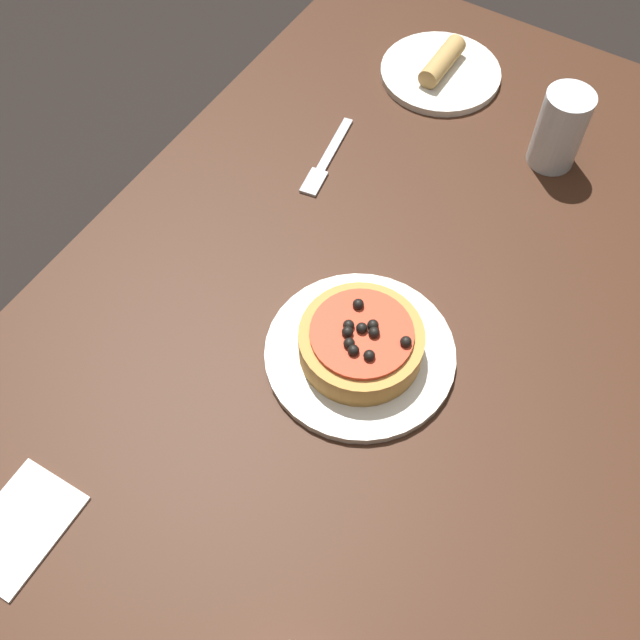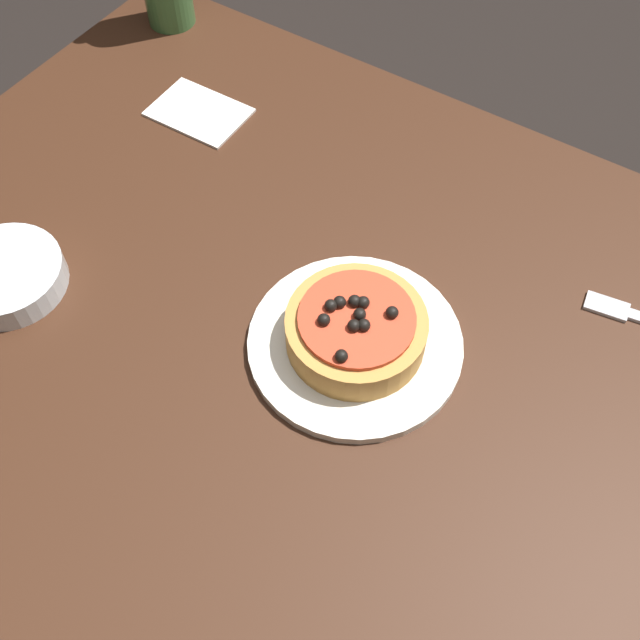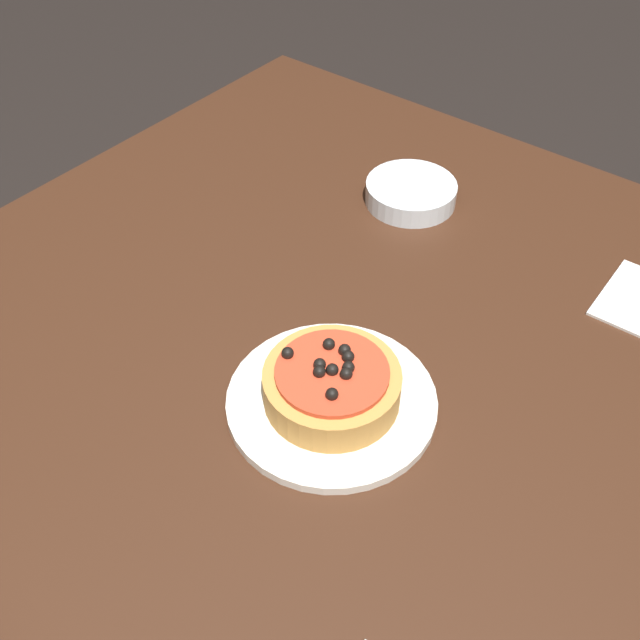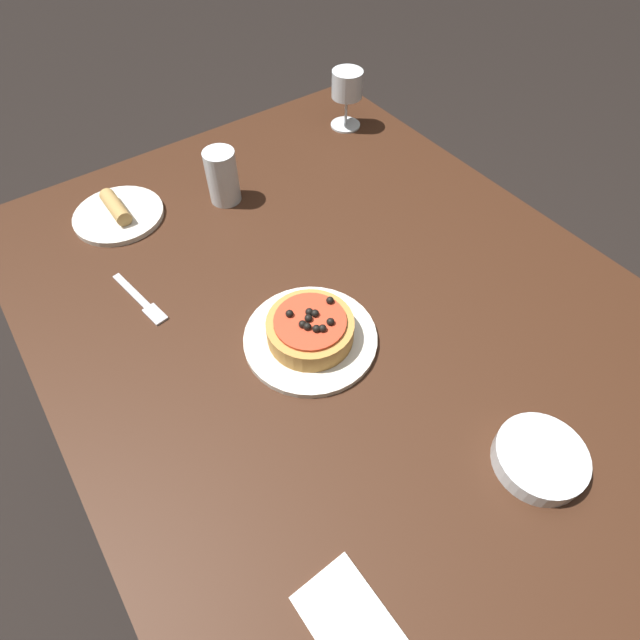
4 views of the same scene
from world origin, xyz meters
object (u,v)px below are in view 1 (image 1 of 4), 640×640
fork (326,161)px  side_plate (441,71)px  dining_table (432,397)px  water_cup (560,129)px  dinner_plate (360,354)px  pizza (361,342)px

fork → side_plate: 0.27m
dining_table → water_cup: (-0.41, -0.02, 0.14)m
dining_table → fork: fork is taller
dinner_plate → side_plate: bearing=-163.9°
dining_table → pizza: (0.04, -0.09, 0.12)m
dining_table → side_plate: bearing=-153.2°
dining_table → side_plate: size_ratio=7.04×
pizza → side_plate: size_ratio=0.79×
fork → pizza: bearing=29.6°
dinner_plate → pizza: 0.03m
water_cup → dinner_plate: bearing=-9.3°
pizza → water_cup: water_cup is taller
water_cup → side_plate: size_ratio=0.62×
fork → dinner_plate: bearing=29.6°
pizza → side_plate: 0.55m
water_cup → fork: size_ratio=0.73×
side_plate → fork: bearing=-12.6°
side_plate → pizza: bearing=16.2°
pizza → fork: bearing=-141.2°
pizza → fork: pizza is taller
dining_table → side_plate: (-0.49, -0.25, 0.09)m
pizza → water_cup: bearing=170.7°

